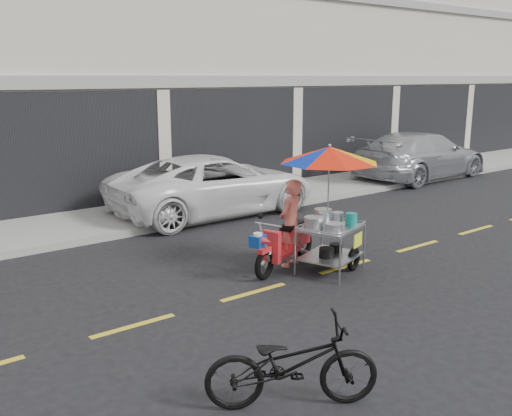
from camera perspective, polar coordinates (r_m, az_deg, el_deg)
ground at (r=10.09m, az=8.92°, el=-5.82°), size 90.00×90.00×0.00m
sidewalk at (r=14.28m, az=-7.12°, el=0.16°), size 45.00×3.00×0.15m
shophouse_block at (r=19.76m, az=-7.87°, el=15.84°), size 36.00×8.11×10.40m
centerline at (r=10.09m, az=8.92°, el=-5.80°), size 42.00×0.10×0.01m
white_pickup at (r=13.67m, az=-4.16°, el=2.37°), size 5.14×2.43×1.42m
silver_pickup at (r=19.08m, az=16.15°, el=5.08°), size 5.31×2.39×1.51m
near_bicycle at (r=5.86m, az=3.61°, el=-15.30°), size 1.80×1.42×0.91m
food_vendor_rig at (r=9.58m, az=5.92°, el=1.69°), size 2.54×2.12×2.17m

